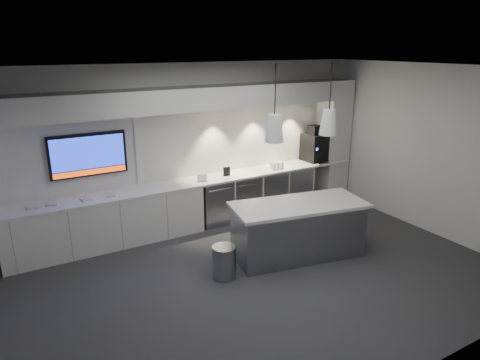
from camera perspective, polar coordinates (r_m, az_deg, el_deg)
floor at (r=6.58m, az=3.17°, el=-12.49°), size 7.00×7.00×0.00m
ceiling at (r=5.70m, az=3.70°, el=14.59°), size 7.00×7.00×0.00m
wall_back at (r=8.10m, az=-6.35°, el=4.68°), size 7.00×0.00×7.00m
wall_front at (r=4.26m, az=22.37°, el=-8.73°), size 7.00×0.00×7.00m
wall_right at (r=8.36m, az=23.95°, el=3.67°), size 0.00×7.00×7.00m
back_counter at (r=7.98m, az=-5.25°, el=-0.11°), size 6.80×0.65×0.04m
left_base_cabinets at (r=7.62m, az=-17.22°, el=-5.33°), size 3.30×0.63×0.86m
fridge_unit_a at (r=8.23m, az=-3.58°, el=-2.86°), size 0.60×0.61×0.85m
fridge_unit_b at (r=8.51m, az=0.21°, el=-2.13°), size 0.60×0.61×0.85m
fridge_unit_c at (r=8.82m, az=3.75°, el=-1.43°), size 0.60×0.61×0.85m
fridge_unit_d at (r=9.17m, az=7.04°, el=-0.79°), size 0.60×0.61×0.85m
backsplash at (r=8.61m, az=1.05°, el=5.89°), size 4.60×0.03×1.30m
soffit at (r=7.68m, az=-5.65°, el=10.81°), size 6.90×0.60×0.40m
column at (r=9.62m, az=12.23°, el=5.22°), size 0.55×0.55×2.60m
wall_tv at (r=7.51m, az=-19.59°, el=3.19°), size 1.25×0.07×0.72m
island at (r=7.00m, az=7.72°, el=-6.53°), size 2.26×1.29×0.90m
bin at (r=6.40m, az=-2.12°, el=-10.86°), size 0.45×0.45×0.49m
coffee_machine at (r=9.32m, az=9.88°, el=4.43°), size 0.44×0.61×0.77m
sign_black at (r=8.14m, az=-1.80°, el=1.13°), size 0.14×0.03×0.18m
sign_white at (r=7.85m, az=-5.09°, el=0.28°), size 0.18×0.07×0.14m
cup_cluster at (r=8.64m, az=4.92°, el=1.95°), size 0.27×0.17×0.15m
tray_a at (r=7.30m, az=-25.98°, el=-3.33°), size 0.18×0.18×0.02m
tray_b at (r=7.33m, az=-23.76°, el=-2.94°), size 0.20×0.20×0.02m
tray_c at (r=7.34m, az=-19.82°, el=-2.45°), size 0.19×0.19×0.02m
tray_d at (r=7.41m, az=-16.90°, el=-1.96°), size 0.19×0.19×0.02m
pendant_left at (r=6.20m, az=4.61°, el=6.91°), size 0.28×0.28×1.10m
pendant_right at (r=6.82m, az=11.72°, el=7.58°), size 0.28×0.28×1.10m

